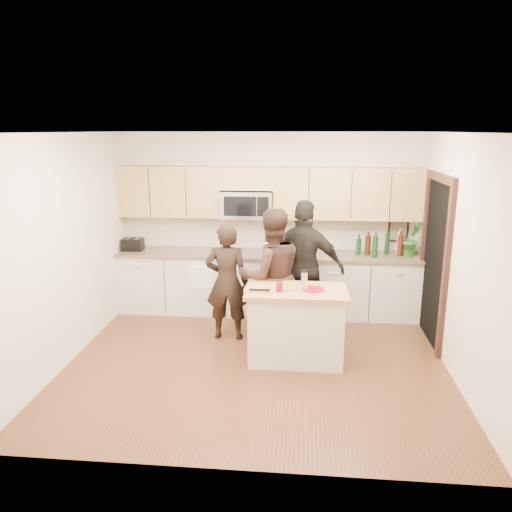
# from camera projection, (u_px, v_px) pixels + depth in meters

# --- Properties ---
(floor) EXTENTS (4.50, 4.50, 0.00)m
(floor) POSITION_uv_depth(u_px,v_px,m) (257.00, 361.00, 6.05)
(floor) COLOR brown
(floor) RESTS_ON ground
(room_shell) EXTENTS (4.52, 4.02, 2.71)m
(room_shell) POSITION_uv_depth(u_px,v_px,m) (257.00, 221.00, 5.62)
(room_shell) COLOR beige
(room_shell) RESTS_ON ground
(back_cabinetry) EXTENTS (4.50, 0.66, 0.94)m
(back_cabinetry) POSITION_uv_depth(u_px,v_px,m) (267.00, 283.00, 7.56)
(back_cabinetry) COLOR beige
(back_cabinetry) RESTS_ON ground
(upper_cabinetry) EXTENTS (4.50, 0.33, 0.75)m
(upper_cabinetry) POSITION_uv_depth(u_px,v_px,m) (270.00, 191.00, 7.36)
(upper_cabinetry) COLOR tan
(upper_cabinetry) RESTS_ON ground
(microwave) EXTENTS (0.76, 0.41, 0.40)m
(microwave) POSITION_uv_depth(u_px,v_px,m) (247.00, 204.00, 7.41)
(microwave) COLOR silver
(microwave) RESTS_ON ground
(doorway) EXTENTS (0.06, 1.25, 2.20)m
(doorway) POSITION_uv_depth(u_px,v_px,m) (435.00, 255.00, 6.43)
(doorway) COLOR black
(doorway) RESTS_ON ground
(framed_picture) EXTENTS (0.30, 0.03, 0.38)m
(framed_picture) POSITION_uv_depth(u_px,v_px,m) (398.00, 229.00, 7.47)
(framed_picture) COLOR black
(framed_picture) RESTS_ON ground
(dish_towel) EXTENTS (0.34, 0.60, 0.48)m
(dish_towel) POSITION_uv_depth(u_px,v_px,m) (202.00, 264.00, 7.39)
(dish_towel) COLOR white
(dish_towel) RESTS_ON ground
(island) EXTENTS (1.20, 0.70, 0.90)m
(island) POSITION_uv_depth(u_px,v_px,m) (296.00, 325.00, 5.99)
(island) COLOR beige
(island) RESTS_ON ground
(red_plate) EXTENTS (0.26, 0.26, 0.02)m
(red_plate) POSITION_uv_depth(u_px,v_px,m) (313.00, 289.00, 5.86)
(red_plate) COLOR maroon
(red_plate) RESTS_ON island
(box_grater) EXTENTS (0.09, 0.07, 0.22)m
(box_grater) POSITION_uv_depth(u_px,v_px,m) (304.00, 279.00, 5.83)
(box_grater) COLOR silver
(box_grater) RESTS_ON red_plate
(drink_glass) EXTENTS (0.08, 0.08, 0.11)m
(drink_glass) POSITION_uv_depth(u_px,v_px,m) (279.00, 287.00, 5.79)
(drink_glass) COLOR maroon
(drink_glass) RESTS_ON island
(cutting_board) EXTENTS (0.28, 0.20, 0.02)m
(cutting_board) POSITION_uv_depth(u_px,v_px,m) (256.00, 290.00, 5.84)
(cutting_board) COLOR #B7854C
(cutting_board) RESTS_ON island
(tongs) EXTENTS (0.24, 0.03, 0.02)m
(tongs) POSITION_uv_depth(u_px,v_px,m) (259.00, 290.00, 5.76)
(tongs) COLOR black
(tongs) RESTS_ON cutting_board
(knife) EXTENTS (0.19, 0.02, 0.01)m
(knife) POSITION_uv_depth(u_px,v_px,m) (261.00, 290.00, 5.77)
(knife) COLOR silver
(knife) RESTS_ON cutting_board
(toaster) EXTENTS (0.30, 0.21, 0.19)m
(toaster) POSITION_uv_depth(u_px,v_px,m) (133.00, 244.00, 7.59)
(toaster) COLOR black
(toaster) RESTS_ON back_cabinetry
(bottle_cluster) EXTENTS (0.67, 0.35, 0.38)m
(bottle_cluster) POSITION_uv_depth(u_px,v_px,m) (382.00, 243.00, 7.27)
(bottle_cluster) COLOR black
(bottle_cluster) RESTS_ON back_cabinetry
(orchid) EXTENTS (0.33, 0.29, 0.51)m
(orchid) POSITION_uv_depth(u_px,v_px,m) (412.00, 239.00, 7.22)
(orchid) COLOR #2E6B2B
(orchid) RESTS_ON back_cabinetry
(woman_left) EXTENTS (0.58, 0.38, 1.57)m
(woman_left) POSITION_uv_depth(u_px,v_px,m) (227.00, 282.00, 6.57)
(woman_left) COLOR black
(woman_left) RESTS_ON ground
(woman_center) EXTENTS (1.04, 0.92, 1.78)m
(woman_center) POSITION_uv_depth(u_px,v_px,m) (271.00, 276.00, 6.45)
(woman_center) COLOR #311E18
(woman_center) RESTS_ON ground
(woman_right) EXTENTS (1.15, 0.68, 1.84)m
(woman_right) POSITION_uv_depth(u_px,v_px,m) (304.00, 268.00, 6.71)
(woman_right) COLOR black
(woman_right) RESTS_ON ground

